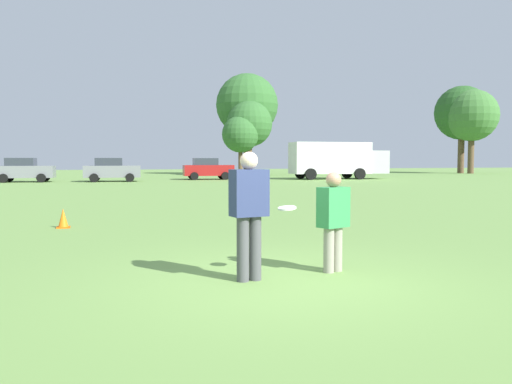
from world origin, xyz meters
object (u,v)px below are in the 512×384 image
at_px(parked_car_mid_left, 24,170).
at_px(box_truck, 337,159).
at_px(frisbee, 287,208).
at_px(player_thrower, 249,208).
at_px(parked_car_center, 112,170).
at_px(traffic_cone, 63,219).
at_px(parked_car_mid_right, 208,169).
at_px(player_defender, 333,217).

xyz_separation_m(parked_car_mid_left, box_truck, (25.26, -1.12, 0.83)).
bearing_deg(frisbee, parked_car_mid_left, 102.74).
relative_size(player_thrower, parked_car_center, 0.42).
relative_size(traffic_cone, parked_car_mid_left, 0.11).
relative_size(frisbee, parked_car_mid_left, 0.06).
bearing_deg(frisbee, box_truck, 63.36).
relative_size(player_thrower, box_truck, 0.21).
height_order(frisbee, parked_car_center, parked_car_center).
bearing_deg(parked_car_center, parked_car_mid_right, 14.55).
height_order(player_thrower, traffic_cone, player_thrower).
distance_m(player_defender, box_truck, 38.12).
bearing_deg(parked_car_mid_right, traffic_cone, -107.95).
bearing_deg(parked_car_mid_right, parked_car_mid_left, -175.74).
bearing_deg(parked_car_center, traffic_cone, -93.67).
xyz_separation_m(player_defender, frisbee, (-0.74, -0.01, 0.15)).
distance_m(player_defender, parked_car_mid_right, 36.94).
relative_size(player_thrower, parked_car_mid_right, 0.42).
bearing_deg(player_thrower, parked_car_center, 91.74).
height_order(player_defender, parked_car_mid_right, parked_car_mid_right).
bearing_deg(parked_car_mid_right, frisbee, -99.71).
bearing_deg(traffic_cone, parked_car_center, 86.33).
xyz_separation_m(player_defender, parked_car_mid_right, (5.51, 36.53, 0.09)).
relative_size(player_thrower, frisbee, 6.55).
distance_m(traffic_cone, parked_car_center, 28.01).
bearing_deg(frisbee, player_thrower, -163.65).
bearing_deg(box_truck, traffic_cone, -126.66).
height_order(frisbee, parked_car_mid_left, parked_car_mid_left).
relative_size(traffic_cone, parked_car_center, 0.11).
height_order(player_thrower, player_defender, player_thrower).
bearing_deg(parked_car_mid_left, player_thrower, -78.28).
bearing_deg(parked_car_mid_right, player_thrower, -100.61).
relative_size(frisbee, traffic_cone, 0.57).
relative_size(parked_car_mid_left, parked_car_mid_right, 1.00).
bearing_deg(parked_car_mid_left, parked_car_mid_right, 4.26).
height_order(player_thrower, parked_car_mid_right, parked_car_mid_right).
xyz_separation_m(frisbee, parked_car_center, (-1.68, 34.48, -0.06)).
bearing_deg(player_thrower, box_truck, 62.65).
relative_size(player_thrower, parked_car_mid_left, 0.42).
bearing_deg(player_thrower, traffic_cone, 112.93).
distance_m(parked_car_center, box_truck, 18.93).
xyz_separation_m(frisbee, traffic_cone, (-3.47, 6.54, -0.75)).
distance_m(player_thrower, frisbee, 0.65).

